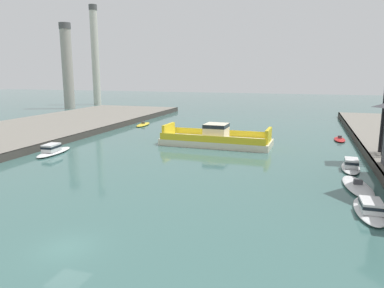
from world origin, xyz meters
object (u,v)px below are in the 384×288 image
chain_ferry (216,139)px  moored_boat_near_right (351,165)px  moored_boat_mid_right (370,209)px  moored_boat_upstream_b (358,186)px  smokestack_distant_b (95,53)px  moored_boat_mid_left (53,150)px  moored_boat_upstream_a (143,124)px  moored_boat_near_left (340,139)px  smokestack_distant_a (67,64)px

chain_ferry → moored_boat_near_right: (20.35, -10.27, -0.55)m
chain_ferry → moored_boat_mid_right: size_ratio=2.50×
moored_boat_upstream_b → smokestack_distant_b: size_ratio=0.23×
smokestack_distant_b → moored_boat_mid_left: bearing=-62.2°
moored_boat_upstream_a → moored_boat_upstream_b: size_ratio=0.87×
moored_boat_near_left → smokestack_distant_a: (-84.27, 36.03, 14.99)m
moored_boat_upstream_b → chain_ferry: bearing=137.7°
chain_ferry → smokestack_distant_a: 80.44m
moored_boat_upstream_a → moored_boat_mid_right: bearing=-45.7°
moored_boat_mid_left → moored_boat_near_right: bearing=5.3°
moored_boat_upstream_a → smokestack_distant_b: 64.35m
chain_ferry → moored_boat_upstream_a: chain_ferry is taller
smokestack_distant_b → moored_boat_near_right: bearing=-41.5°
moored_boat_upstream_b → smokestack_distant_b: 118.59m
smokestack_distant_a → moored_boat_upstream_b: bearing=-38.0°
moored_boat_near_right → moored_boat_upstream_a: bearing=146.5°
moored_boat_near_right → smokestack_distant_b: size_ratio=0.20×
chain_ferry → smokestack_distant_b: bearing=134.8°
moored_boat_near_left → smokestack_distant_b: 100.75m
moored_boat_near_left → moored_boat_mid_right: 36.80m
moored_boat_mid_right → smokestack_distant_a: 112.21m
moored_boat_near_left → smokestack_distant_b: bearing=147.8°
moored_boat_near_left → smokestack_distant_a: 92.87m
moored_boat_mid_left → smokestack_distant_b: 90.01m
moored_boat_mid_left → smokestack_distant_b: bearing=117.8°
moored_boat_mid_left → smokestack_distant_a: size_ratio=0.28×
moored_boat_near_left → moored_boat_upstream_b: (-0.33, -29.46, 0.03)m
moored_boat_near_right → moored_boat_mid_right: 15.50m
smokestack_distant_b → moored_boat_near_left: bearing=-32.2°
smokestack_distant_b → smokestack_distant_a: bearing=-91.8°
moored_boat_upstream_b → moored_boat_near_right: bearing=89.2°
moored_boat_near_right → moored_boat_mid_left: size_ratio=0.89×
moored_boat_near_left → moored_boat_mid_left: bearing=-149.4°
moored_boat_upstream_b → smokestack_distant_a: 107.51m
smokestack_distant_a → smokestack_distant_b: size_ratio=0.77×
chain_ferry → moored_boat_near_right: 22.80m
moored_boat_mid_left → moored_boat_upstream_b: (42.40, -4.21, -0.34)m
moored_boat_near_left → moored_boat_mid_right: size_ratio=0.72×
moored_boat_mid_left → moored_boat_upstream_a: (-0.02, 32.16, -0.40)m
chain_ferry → moored_boat_upstream_a: size_ratio=2.52×
chain_ferry → moored_boat_near_right: bearing=-26.8°
moored_boat_upstream_b → moored_boat_mid_right: bearing=-88.8°
moored_boat_mid_left → moored_boat_upstream_b: moored_boat_mid_left is taller
moored_boat_mid_right → smokestack_distant_b: (-83.56, 89.43, 18.96)m
moored_boat_near_right → moored_boat_mid_right: moored_boat_near_right is taller
moored_boat_near_right → moored_boat_upstream_b: 8.18m
moored_boat_upstream_a → moored_boat_upstream_b: 55.88m
moored_boat_mid_right → smokestack_distant_a: bearing=139.1°
moored_boat_mid_left → smokestack_distant_b: size_ratio=0.22×
moored_boat_near_left → smokestack_distant_a: smokestack_distant_a is taller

